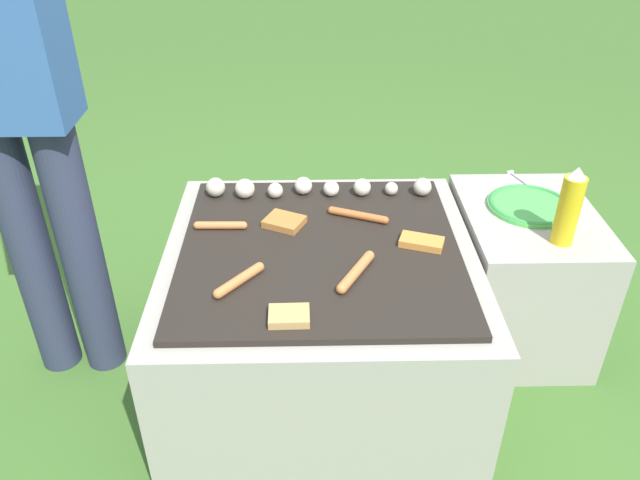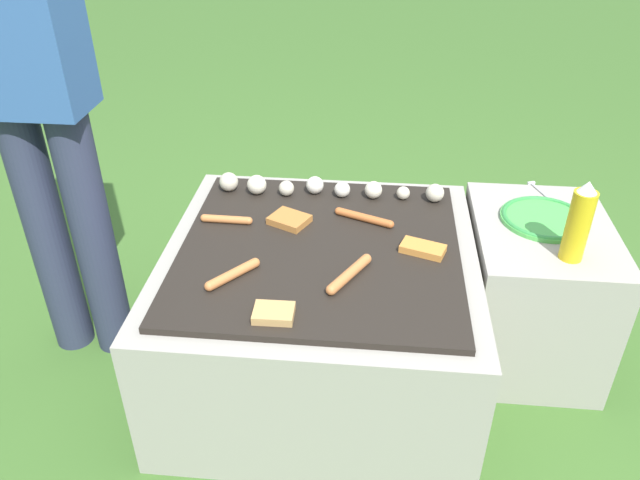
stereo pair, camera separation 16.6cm
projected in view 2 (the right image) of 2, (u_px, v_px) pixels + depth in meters
ground_plane at (320, 368)px, 1.92m from camera, size 14.00×14.00×0.00m
grill at (320, 312)px, 1.79m from camera, size 0.84×0.84×0.45m
side_ledge at (531, 290)px, 1.88m from camera, size 0.39×0.51×0.45m
person_standing at (24, 55)px, 1.52m from camera, size 0.28×0.21×1.62m
sausage_front_center at (349, 274)px, 1.54m from camera, size 0.11×0.17×0.03m
sausage_back_left at (364, 218)px, 1.78m from camera, size 0.17×0.08×0.02m
sausage_back_center at (226, 219)px, 1.77m from camera, size 0.15×0.02×0.02m
sausage_back_right at (233, 274)px, 1.54m from camera, size 0.12×0.13×0.02m
bread_slice_center at (423, 249)px, 1.64m from camera, size 0.13×0.09×0.02m
bread_slice_left at (289, 220)px, 1.77m from camera, size 0.13×0.12×0.02m
bread_slice_right at (274, 313)px, 1.42m from camera, size 0.09×0.07×0.02m
mushroom_row at (319, 187)px, 1.90m from camera, size 0.69×0.08×0.06m
plate_colorful at (544, 218)px, 1.78m from camera, size 0.25×0.25×0.02m
condiment_bottle at (579, 223)px, 1.57m from camera, size 0.06×0.06×0.22m
fork_utensil at (544, 194)px, 1.91m from camera, size 0.07×0.17×0.01m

